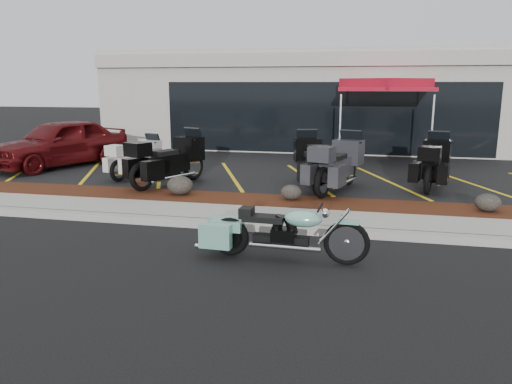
% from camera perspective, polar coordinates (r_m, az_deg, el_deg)
% --- Properties ---
extents(ground, '(90.00, 90.00, 0.00)m').
position_cam_1_polar(ground, '(8.65, 1.63, -6.26)').
color(ground, black).
rests_on(ground, ground).
extents(curb, '(24.00, 0.25, 0.15)m').
position_cam_1_polar(curb, '(9.47, 2.65, -4.13)').
color(curb, gray).
rests_on(curb, ground).
extents(sidewalk, '(24.00, 1.20, 0.15)m').
position_cam_1_polar(sidewalk, '(10.13, 3.32, -3.03)').
color(sidewalk, gray).
rests_on(sidewalk, ground).
extents(mulch_bed, '(24.00, 1.20, 0.16)m').
position_cam_1_polar(mulch_bed, '(11.28, 4.28, -1.42)').
color(mulch_bed, black).
rests_on(mulch_bed, ground).
extents(upper_lot, '(26.00, 9.60, 0.15)m').
position_cam_1_polar(upper_lot, '(16.54, 6.93, 2.92)').
color(upper_lot, black).
rests_on(upper_lot, ground).
extents(dealership_building, '(18.00, 8.16, 4.00)m').
position_cam_1_polar(dealership_building, '(22.59, 8.61, 10.30)').
color(dealership_building, gray).
rests_on(dealership_building, ground).
extents(boulder_left, '(0.63, 0.53, 0.45)m').
position_cam_1_polar(boulder_left, '(11.97, -8.67, 0.76)').
color(boulder_left, black).
rests_on(boulder_left, mulch_bed).
extents(boulder_mid, '(0.48, 0.40, 0.34)m').
position_cam_1_polar(boulder_mid, '(11.36, 4.05, -0.02)').
color(boulder_mid, black).
rests_on(boulder_mid, mulch_bed).
extents(boulder_right, '(0.52, 0.44, 0.37)m').
position_cam_1_polar(boulder_right, '(11.36, 24.97, -1.09)').
color(boulder_right, black).
rests_on(boulder_right, mulch_bed).
extents(hero_cruiser, '(2.69, 0.79, 0.94)m').
position_cam_1_polar(hero_cruiser, '(7.76, 10.35, -5.03)').
color(hero_cruiser, '#73B2A1').
rests_on(hero_cruiser, ground).
extents(touring_white, '(1.27, 2.16, 1.18)m').
position_cam_1_polar(touring_white, '(14.98, -11.72, 4.35)').
color(touring_white, silver).
rests_on(touring_white, upper_lot).
extents(touring_black_front, '(1.89, 2.65, 1.44)m').
position_cam_1_polar(touring_black_front, '(13.70, -7.23, 4.33)').
color(touring_black_front, black).
rests_on(touring_black_front, upper_lot).
extents(touring_black_mid, '(1.54, 2.58, 1.41)m').
position_cam_1_polar(touring_black_mid, '(13.56, 5.79, 4.22)').
color(touring_black_mid, black).
rests_on(touring_black_mid, upper_lot).
extents(touring_grey, '(1.66, 2.65, 1.44)m').
position_cam_1_polar(touring_grey, '(13.14, 10.68, 3.88)').
color(touring_grey, '#313136').
rests_on(touring_grey, upper_lot).
extents(touring_black_rear, '(1.42, 2.52, 1.38)m').
position_cam_1_polar(touring_black_rear, '(14.17, 19.98, 3.82)').
color(touring_black_rear, black).
rests_on(touring_black_rear, upper_lot).
extents(parked_car, '(3.38, 4.78, 1.51)m').
position_cam_1_polar(parked_car, '(17.08, -21.50, 5.26)').
color(parked_car, '#4D0B0D').
rests_on(parked_car, upper_lot).
extents(traffic_cone, '(0.34, 0.34, 0.44)m').
position_cam_1_polar(traffic_cone, '(16.61, 6.65, 4.00)').
color(traffic_cone, '#FB3F08').
rests_on(traffic_cone, upper_lot).
extents(popup_canopy, '(3.82, 3.82, 2.76)m').
position_cam_1_polar(popup_canopy, '(17.40, 14.61, 11.62)').
color(popup_canopy, silver).
rests_on(popup_canopy, upper_lot).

